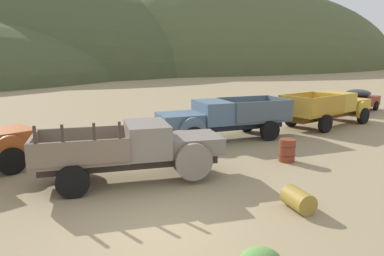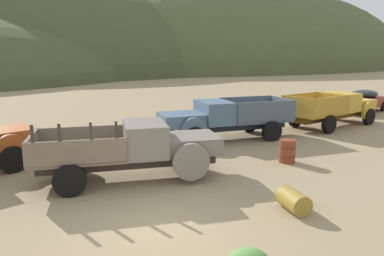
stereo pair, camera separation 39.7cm
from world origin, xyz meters
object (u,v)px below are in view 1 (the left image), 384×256
truck_primer_gray (143,149)px  truck_faded_yellow (333,107)px  truck_chalk_blue (216,119)px  car_rust_red (355,100)px  oil_drum_tipped (298,200)px  oil_drum_by_truck (287,150)px

truck_primer_gray → truck_faded_yellow: truck_primer_gray is taller
truck_primer_gray → truck_chalk_blue: bearing=48.3°
truck_faded_yellow → car_rust_red: size_ratio=1.27×
car_rust_red → oil_drum_tipped: (-17.03, -8.93, -0.53)m
truck_chalk_blue → oil_drum_by_truck: truck_chalk_blue is taller
truck_primer_gray → oil_drum_by_truck: size_ratio=7.11×
truck_chalk_blue → oil_drum_by_truck: bearing=103.5°
truck_primer_gray → truck_faded_yellow: size_ratio=0.94×
oil_drum_by_truck → oil_drum_tipped: oil_drum_by_truck is taller
car_rust_red → oil_drum_by_truck: bearing=11.6°
truck_faded_yellow → truck_primer_gray: bearing=-174.0°
truck_chalk_blue → truck_primer_gray: bearing=42.9°
car_rust_red → oil_drum_by_truck: (-13.80, -5.73, -0.38)m
truck_faded_yellow → oil_drum_tipped: size_ratio=6.44×
car_rust_red → oil_drum_tipped: car_rust_red is taller
truck_primer_gray → oil_drum_tipped: (2.26, -4.58, -0.73)m
car_rust_red → oil_drum_by_truck: size_ratio=5.95×
truck_chalk_blue → car_rust_red: size_ratio=1.28×
truck_chalk_blue → oil_drum_tipped: truck_chalk_blue is taller
truck_primer_gray → truck_faded_yellow: bearing=28.4°
truck_primer_gray → truck_faded_yellow: 13.76m
truck_faded_yellow → oil_drum_by_truck: 8.89m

